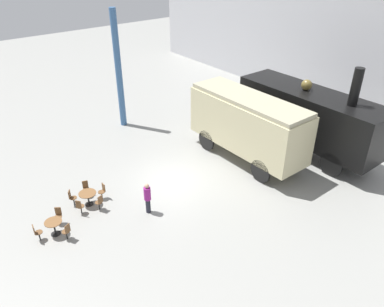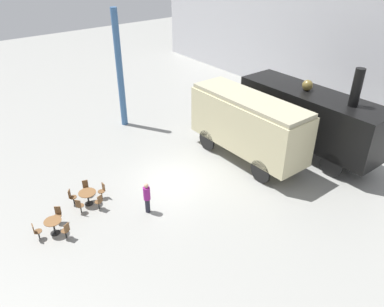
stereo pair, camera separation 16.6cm
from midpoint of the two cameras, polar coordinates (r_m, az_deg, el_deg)
name	(u,v)px [view 2 (the right image)]	position (r m, az deg, el deg)	size (l,w,h in m)	color
ground_plane	(172,180)	(20.96, -2.84, -4.04)	(80.00, 80.00, 0.00)	gray
backdrop_wall	(348,53)	(30.09, 22.84, 13.92)	(44.00, 0.15, 9.00)	silver
steam_locomotive	(309,116)	(23.84, 17.65, 5.53)	(9.24, 2.67, 5.94)	black
passenger_coach_vintage	(248,123)	(22.03, 8.72, 4.61)	(7.59, 2.43, 4.00)	beige
cafe_table_near	(88,195)	(19.55, -15.40, -6.09)	(0.87, 0.87, 0.71)	black
cafe_table_mid	(53,224)	(18.24, -20.15, -10.03)	(0.78, 0.78, 0.73)	black
cafe_chair_0	(86,187)	(20.25, -15.66, -4.93)	(0.39, 0.37, 0.87)	black
cafe_chair_1	(71,196)	(19.78, -17.67, -6.20)	(0.40, 0.40, 0.87)	black
cafe_chair_2	(79,205)	(19.05, -16.55, -7.57)	(0.40, 0.40, 0.87)	black
cafe_chair_3	(99,201)	(19.07, -13.72, -7.06)	(0.39, 0.37, 0.87)	black
cafe_chair_4	(102,190)	(19.82, -13.27, -5.40)	(0.36, 0.36, 0.87)	black
cafe_chair_5	(58,214)	(18.83, -19.52, -8.65)	(0.40, 0.40, 0.87)	black
cafe_chair_6	(36,231)	(18.21, -22.45, -10.82)	(0.36, 0.37, 0.87)	black
cafe_chair_7	(66,230)	(17.80, -18.39, -10.99)	(0.40, 0.38, 0.87)	black
visitor_person	(147,197)	(18.28, -6.62, -6.57)	(0.34, 0.34, 1.67)	#262633
support_pillar	(120,70)	(26.17, -10.79, 12.37)	(0.44, 0.44, 8.00)	#386093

